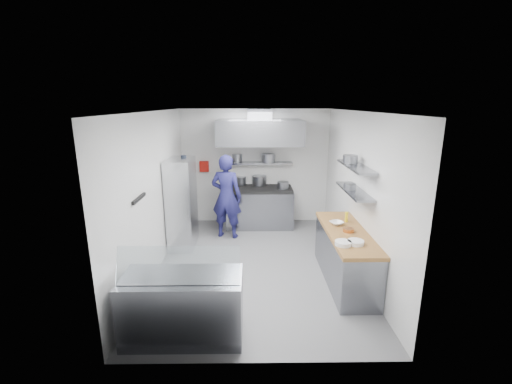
{
  "coord_description": "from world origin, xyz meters",
  "views": [
    {
      "loc": [
        -0.08,
        -5.85,
        2.95
      ],
      "look_at": [
        0.0,
        0.6,
        1.25
      ],
      "focal_mm": 24.0,
      "sensor_mm": 36.0,
      "label": 1
    }
  ],
  "objects_px": {
    "chef": "(226,197)",
    "display_case": "(183,307)",
    "gas_range": "(259,208)",
    "wire_rack": "(182,203)"
  },
  "relations": [
    {
      "from": "wire_rack",
      "to": "display_case",
      "type": "height_order",
      "value": "wire_rack"
    },
    {
      "from": "wire_rack",
      "to": "display_case",
      "type": "xyz_separation_m",
      "value": [
        0.57,
        -2.94,
        -0.5
      ]
    },
    {
      "from": "chef",
      "to": "display_case",
      "type": "bearing_deg",
      "value": 99.11
    },
    {
      "from": "gas_range",
      "to": "wire_rack",
      "type": "height_order",
      "value": "wire_rack"
    },
    {
      "from": "chef",
      "to": "wire_rack",
      "type": "bearing_deg",
      "value": 42.41
    },
    {
      "from": "gas_range",
      "to": "display_case",
      "type": "distance_m",
      "value": 4.23
    },
    {
      "from": "gas_range",
      "to": "wire_rack",
      "type": "distance_m",
      "value": 2.06
    },
    {
      "from": "chef",
      "to": "display_case",
      "type": "distance_m",
      "value": 3.46
    },
    {
      "from": "chef",
      "to": "gas_range",
      "type": "bearing_deg",
      "value": -122.56
    },
    {
      "from": "gas_range",
      "to": "chef",
      "type": "xyz_separation_m",
      "value": [
        -0.74,
        -0.69,
        0.49
      ]
    }
  ]
}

